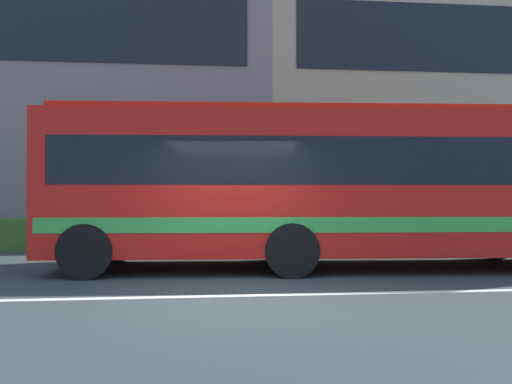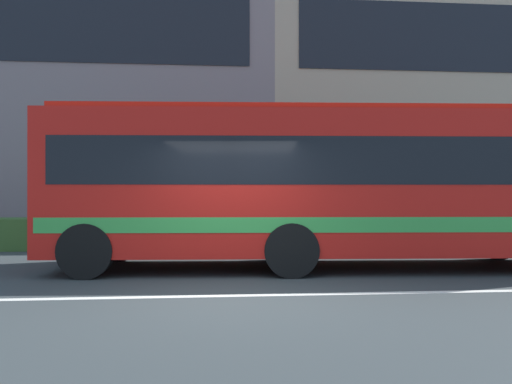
% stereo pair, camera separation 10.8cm
% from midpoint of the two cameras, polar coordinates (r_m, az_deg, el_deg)
% --- Properties ---
extents(ground_plane, '(160.00, 160.00, 0.00)m').
position_cam_midpoint_polar(ground_plane, '(7.44, -3.09, -12.10)').
color(ground_plane, '#343A3C').
extents(lane_centre_line, '(60.00, 0.16, 0.01)m').
position_cam_midpoint_polar(lane_centre_line, '(7.44, -3.09, -12.07)').
color(lane_centre_line, silver).
rests_on(lane_centre_line, ground_plane).
extents(hedge_row_far, '(22.16, 1.10, 0.85)m').
position_cam_midpoint_polar(hedge_row_far, '(14.16, -17.63, -4.66)').
color(hedge_row_far, '#3B612A').
rests_on(hedge_row_far, ground_plane).
extents(apartment_block_right, '(21.44, 8.78, 12.48)m').
position_cam_midpoint_polar(apartment_block_right, '(25.43, 25.55, 10.52)').
color(apartment_block_right, tan).
rests_on(apartment_block_right, ground_plane).
extents(transit_bus, '(10.87, 3.07, 3.22)m').
position_cam_midpoint_polar(transit_bus, '(10.09, 6.87, 1.18)').
color(transit_bus, red).
rests_on(transit_bus, ground_plane).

